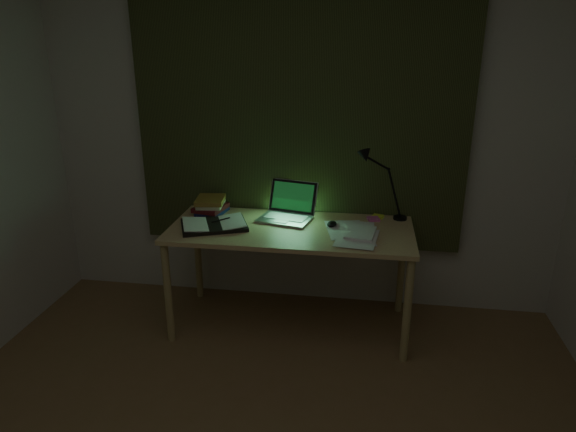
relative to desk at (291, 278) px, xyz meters
name	(u,v)px	position (x,y,z in m)	size (l,w,h in m)	color
wall_back	(300,129)	(0.00, 0.41, 0.90)	(3.50, 0.00, 2.50)	beige
curtain	(299,99)	(0.00, 0.37, 1.10)	(2.20, 0.06, 2.00)	#2D3018
desk	(291,278)	(0.00, 0.00, 0.00)	(1.53, 0.67, 0.70)	tan
laptop	(285,203)	(-0.06, 0.13, 0.47)	(0.33, 0.37, 0.24)	#A9A9AE
open_textbook	(214,224)	(-0.48, -0.05, 0.37)	(0.40, 0.29, 0.03)	white
book_stack	(211,205)	(-0.58, 0.19, 0.41)	(0.18, 0.22, 0.12)	white
loose_papers	(351,232)	(0.38, -0.03, 0.36)	(0.38, 0.40, 0.02)	silver
mouse	(332,224)	(0.25, 0.06, 0.37)	(0.06, 0.09, 0.03)	black
sticky_yellow	(378,217)	(0.54, 0.27, 0.36)	(0.07, 0.07, 0.02)	#EEFF35
sticky_pink	(373,219)	(0.52, 0.22, 0.36)	(0.07, 0.07, 0.02)	#EC5BAE
desk_lamp	(403,184)	(0.69, 0.27, 0.59)	(0.32, 0.25, 0.48)	black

